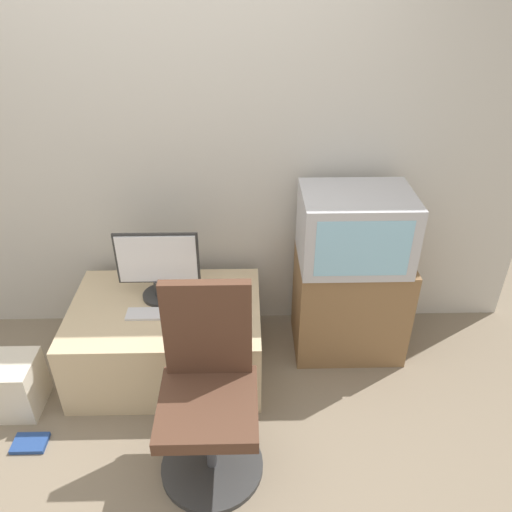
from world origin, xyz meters
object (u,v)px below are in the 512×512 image
(mouse, at_px, (193,314))
(office_chair, at_px, (209,398))
(cardboard_box_lower, at_px, (17,385))
(keyboard, at_px, (155,314))
(book, at_px, (30,443))
(crt_tv, at_px, (355,229))
(main_monitor, at_px, (158,266))

(mouse, relative_size, office_chair, 0.07)
(cardboard_box_lower, bearing_deg, keyboard, 16.74)
(keyboard, bearing_deg, office_chair, -60.19)
(cardboard_box_lower, bearing_deg, book, -63.92)
(keyboard, xyz_separation_m, crt_tv, (1.14, 0.24, 0.41))
(keyboard, distance_m, office_chair, 0.68)
(crt_tv, bearing_deg, keyboard, -168.28)
(crt_tv, bearing_deg, office_chair, -134.16)
(office_chair, bearing_deg, main_monitor, 112.85)
(office_chair, bearing_deg, book, 174.52)
(crt_tv, xyz_separation_m, book, (-1.78, -0.74, -0.87))
(crt_tv, height_order, cardboard_box_lower, crt_tv)
(crt_tv, bearing_deg, main_monitor, -176.96)
(book, bearing_deg, mouse, 29.33)
(main_monitor, bearing_deg, crt_tv, 3.04)
(crt_tv, xyz_separation_m, cardboard_box_lower, (-1.91, -0.47, -0.72))
(mouse, xyz_separation_m, cardboard_box_lower, (-0.98, -0.21, -0.32))
(office_chair, relative_size, cardboard_box_lower, 3.05)
(main_monitor, bearing_deg, book, -133.78)
(main_monitor, bearing_deg, office_chair, -67.15)
(keyboard, height_order, office_chair, office_chair)
(mouse, distance_m, cardboard_box_lower, 1.05)
(main_monitor, bearing_deg, mouse, -44.60)
(main_monitor, height_order, book, main_monitor)
(mouse, relative_size, crt_tv, 0.11)
(mouse, xyz_separation_m, office_chair, (0.12, -0.57, -0.05))
(keyboard, xyz_separation_m, office_chair, (0.34, -0.59, -0.04))
(crt_tv, bearing_deg, cardboard_box_lower, -166.24)
(main_monitor, xyz_separation_m, mouse, (0.20, -0.20, -0.20))
(office_chair, distance_m, book, 1.06)
(main_monitor, bearing_deg, keyboard, -94.79)
(mouse, height_order, crt_tv, crt_tv)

